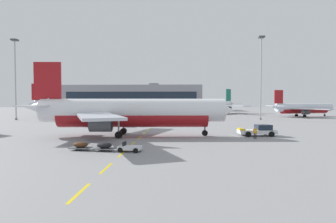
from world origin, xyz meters
TOP-DOWN VIEW (x-y plane):
  - ground at (40.00, 40.00)m, footprint 400.00×400.00m
  - apron_paint_markings at (18.00, 37.62)m, footprint 8.00×94.70m
  - airliner_foreground at (16.13, 23.88)m, footprint 34.79×34.58m
  - pushback_tug at (37.52, 25.04)m, footprint 6.20×3.56m
  - airliner_mid_left at (40.47, 107.52)m, footprint 27.30×29.60m
  - airliner_far_center at (-19.93, 90.42)m, footprint 29.31×31.53m
  - airliner_far_right at (70.33, 84.08)m, footprint 27.26×26.31m
  - catering_truck at (1.72, 43.61)m, footprint 5.52×7.28m
  - baggage_train at (15.62, 10.00)m, footprint 8.72×2.72m
  - ground_crew_worker at (36.05, 21.43)m, footprint 0.67×0.42m
  - apron_light_mast_near at (-25.65, 62.06)m, footprint 1.80×1.80m
  - apron_light_mast_far at (49.48, 65.74)m, footprint 1.80×1.80m
  - terminal_satellite at (-5.31, 162.63)m, footprint 87.51×26.30m

SIDE VIEW (x-z plane):
  - ground at x=40.00m, z-range 0.00..0.00m
  - apron_paint_markings at x=18.00m, z-range 0.00..0.01m
  - baggage_train at x=15.62m, z-range -0.05..1.09m
  - pushback_tug at x=37.52m, z-range -0.14..1.94m
  - ground_crew_worker at x=36.05m, z-range 0.13..1.87m
  - catering_truck at x=1.72m, z-range 0.08..3.22m
  - airliner_far_right at x=70.33m, z-range -1.72..8.06m
  - airliner_mid_left at x=40.47m, z-range -2.06..9.64m
  - airliner_far_center at x=-19.93m, z-range -2.14..10.01m
  - airliner_foreground at x=16.13m, z-range -2.15..10.05m
  - terminal_satellite at x=-5.31m, z-range -0.79..16.66m
  - apron_light_mast_near at x=-25.65m, z-range 3.02..27.64m
  - apron_light_mast_far at x=49.48m, z-range 3.07..28.75m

